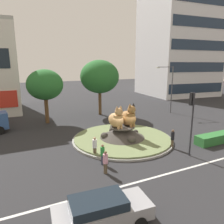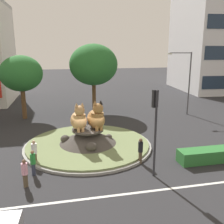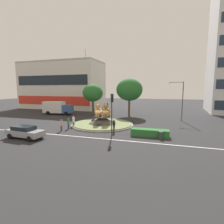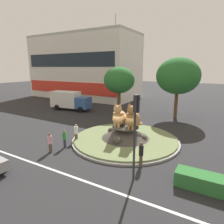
{
  "view_description": "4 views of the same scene",
  "coord_description": "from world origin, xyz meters",
  "px_view_note": "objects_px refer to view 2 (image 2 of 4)",
  "views": [
    {
      "loc": [
        -9.67,
        -17.98,
        7.58
      ],
      "look_at": [
        -0.44,
        1.52,
        2.68
      ],
      "focal_mm": 33.61,
      "sensor_mm": 36.0,
      "label": 1
    },
    {
      "loc": [
        -2.24,
        -19.41,
        7.73
      ],
      "look_at": [
        1.98,
        -0.03,
        2.76
      ],
      "focal_mm": 40.98,
      "sensor_mm": 36.0,
      "label": 2
    },
    {
      "loc": [
        9.67,
        -26.39,
        5.99
      ],
      "look_at": [
        1.21,
        1.47,
        2.06
      ],
      "focal_mm": 27.58,
      "sensor_mm": 36.0,
      "label": 3
    },
    {
      "loc": [
        7.66,
        -16.0,
        6.92
      ],
      "look_at": [
        -1.24,
        -0.42,
        2.79
      ],
      "focal_mm": 31.18,
      "sensor_mm": 36.0,
      "label": 4
    }
  ],
  "objects_px": {
    "pedestrian_white_shirt": "(34,152)",
    "streetlight_arm": "(187,78)",
    "second_tree_near_tower": "(94,65)",
    "broadleaf_tree_behind_island": "(21,74)",
    "pedestrian_black_shirt": "(140,150)",
    "cat_statue_calico": "(79,120)",
    "cat_statue_tabby": "(96,118)",
    "traffic_light_mast": "(155,118)",
    "pedestrian_green_shirt": "(33,162)",
    "pedestrian_pink_shirt": "(25,173)"
  },
  "relations": [
    {
      "from": "streetlight_arm",
      "to": "pedestrian_white_shirt",
      "type": "bearing_deg",
      "value": 47.93
    },
    {
      "from": "broadleaf_tree_behind_island",
      "to": "cat_statue_tabby",
      "type": "bearing_deg",
      "value": -56.14
    },
    {
      "from": "cat_statue_calico",
      "to": "pedestrian_white_shirt",
      "type": "bearing_deg",
      "value": -59.01
    },
    {
      "from": "pedestrian_green_shirt",
      "to": "pedestrian_white_shirt",
      "type": "bearing_deg",
      "value": -166.18
    },
    {
      "from": "traffic_light_mast",
      "to": "streetlight_arm",
      "type": "distance_m",
      "value": 16.4
    },
    {
      "from": "cat_statue_tabby",
      "to": "pedestrian_black_shirt",
      "type": "relative_size",
      "value": 1.44
    },
    {
      "from": "pedestrian_black_shirt",
      "to": "pedestrian_pink_shirt",
      "type": "xyz_separation_m",
      "value": [
        -7.39,
        -1.55,
        -0.09
      ]
    },
    {
      "from": "pedestrian_white_shirt",
      "to": "pedestrian_green_shirt",
      "type": "bearing_deg",
      "value": -179.92
    },
    {
      "from": "second_tree_near_tower",
      "to": "streetlight_arm",
      "type": "distance_m",
      "value": 11.11
    },
    {
      "from": "streetlight_arm",
      "to": "traffic_light_mast",
      "type": "bearing_deg",
      "value": 71.53
    },
    {
      "from": "cat_statue_calico",
      "to": "cat_statue_tabby",
      "type": "bearing_deg",
      "value": 84.72
    },
    {
      "from": "cat_statue_calico",
      "to": "broadleaf_tree_behind_island",
      "type": "relative_size",
      "value": 0.33
    },
    {
      "from": "broadleaf_tree_behind_island",
      "to": "pedestrian_white_shirt",
      "type": "xyz_separation_m",
      "value": [
        1.99,
        -12.49,
        -4.13
      ]
    },
    {
      "from": "pedestrian_green_shirt",
      "to": "pedestrian_pink_shirt",
      "type": "distance_m",
      "value": 1.38
    },
    {
      "from": "cat_statue_calico",
      "to": "pedestrian_black_shirt",
      "type": "bearing_deg",
      "value": 37.66
    },
    {
      "from": "second_tree_near_tower",
      "to": "streetlight_arm",
      "type": "bearing_deg",
      "value": -19.08
    },
    {
      "from": "pedestrian_white_shirt",
      "to": "pedestrian_black_shirt",
      "type": "relative_size",
      "value": 0.95
    },
    {
      "from": "cat_statue_tabby",
      "to": "streetlight_arm",
      "type": "relative_size",
      "value": 0.36
    },
    {
      "from": "pedestrian_black_shirt",
      "to": "pedestrian_pink_shirt",
      "type": "relative_size",
      "value": 1.08
    },
    {
      "from": "cat_statue_calico",
      "to": "broadleaf_tree_behind_island",
      "type": "height_order",
      "value": "broadleaf_tree_behind_island"
    },
    {
      "from": "pedestrian_pink_shirt",
      "to": "pedestrian_green_shirt",
      "type": "bearing_deg",
      "value": -132.91
    },
    {
      "from": "second_tree_near_tower",
      "to": "traffic_light_mast",
      "type": "bearing_deg",
      "value": -86.12
    },
    {
      "from": "pedestrian_white_shirt",
      "to": "streetlight_arm",
      "type": "bearing_deg",
      "value": -59.08
    },
    {
      "from": "cat_statue_tabby",
      "to": "pedestrian_pink_shirt",
      "type": "relative_size",
      "value": 1.56
    },
    {
      "from": "pedestrian_pink_shirt",
      "to": "broadleaf_tree_behind_island",
      "type": "bearing_deg",
      "value": -112.26
    },
    {
      "from": "broadleaf_tree_behind_island",
      "to": "streetlight_arm",
      "type": "height_order",
      "value": "streetlight_arm"
    },
    {
      "from": "streetlight_arm",
      "to": "pedestrian_green_shirt",
      "type": "distance_m",
      "value": 20.7
    },
    {
      "from": "second_tree_near_tower",
      "to": "pedestrian_green_shirt",
      "type": "relative_size",
      "value": 5.03
    },
    {
      "from": "traffic_light_mast",
      "to": "pedestrian_green_shirt",
      "type": "bearing_deg",
      "value": 72.93
    },
    {
      "from": "cat_statue_tabby",
      "to": "pedestrian_white_shirt",
      "type": "relative_size",
      "value": 1.51
    },
    {
      "from": "traffic_light_mast",
      "to": "pedestrian_white_shirt",
      "type": "bearing_deg",
      "value": 61.67
    },
    {
      "from": "cat_statue_tabby",
      "to": "second_tree_near_tower",
      "type": "relative_size",
      "value": 0.32
    },
    {
      "from": "cat_statue_calico",
      "to": "streetlight_arm",
      "type": "relative_size",
      "value": 0.32
    },
    {
      "from": "broadleaf_tree_behind_island",
      "to": "pedestrian_black_shirt",
      "type": "bearing_deg",
      "value": -56.82
    },
    {
      "from": "second_tree_near_tower",
      "to": "pedestrian_pink_shirt",
      "type": "distance_m",
      "value": 18.76
    },
    {
      "from": "streetlight_arm",
      "to": "pedestrian_green_shirt",
      "type": "relative_size",
      "value": 4.45
    },
    {
      "from": "broadleaf_tree_behind_island",
      "to": "second_tree_near_tower",
      "type": "height_order",
      "value": "second_tree_near_tower"
    },
    {
      "from": "second_tree_near_tower",
      "to": "streetlight_arm",
      "type": "relative_size",
      "value": 1.13
    },
    {
      "from": "cat_statue_tabby",
      "to": "pedestrian_white_shirt",
      "type": "distance_m",
      "value": 5.51
    },
    {
      "from": "cat_statue_calico",
      "to": "cat_statue_tabby",
      "type": "relative_size",
      "value": 0.89
    },
    {
      "from": "cat_statue_calico",
      "to": "cat_statue_tabby",
      "type": "distance_m",
      "value": 1.4
    },
    {
      "from": "cat_statue_calico",
      "to": "pedestrian_white_shirt",
      "type": "relative_size",
      "value": 1.34
    },
    {
      "from": "cat_statue_calico",
      "to": "traffic_light_mast",
      "type": "bearing_deg",
      "value": 28.93
    },
    {
      "from": "traffic_light_mast",
      "to": "pedestrian_white_shirt",
      "type": "xyz_separation_m",
      "value": [
        -7.32,
        3.15,
        -2.83
      ]
    },
    {
      "from": "cat_statue_tabby",
      "to": "second_tree_near_tower",
      "type": "distance_m",
      "value": 12.03
    },
    {
      "from": "pedestrian_green_shirt",
      "to": "pedestrian_black_shirt",
      "type": "height_order",
      "value": "pedestrian_black_shirt"
    },
    {
      "from": "traffic_light_mast",
      "to": "second_tree_near_tower",
      "type": "height_order",
      "value": "second_tree_near_tower"
    },
    {
      "from": "cat_statue_tabby",
      "to": "pedestrian_pink_shirt",
      "type": "xyz_separation_m",
      "value": [
        -4.99,
        -5.49,
        -1.44
      ]
    },
    {
      "from": "streetlight_arm",
      "to": "pedestrian_black_shirt",
      "type": "distance_m",
      "value": 15.48
    },
    {
      "from": "pedestrian_black_shirt",
      "to": "streetlight_arm",
      "type": "bearing_deg",
      "value": -129.21
    }
  ]
}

